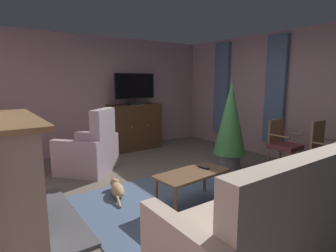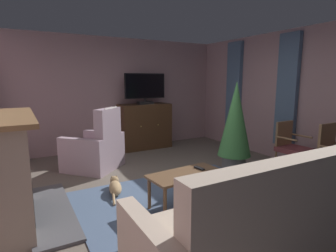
{
  "view_description": "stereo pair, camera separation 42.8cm",
  "coord_description": "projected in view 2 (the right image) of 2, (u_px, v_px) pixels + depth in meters",
  "views": [
    {
      "loc": [
        -2.51,
        -3.16,
        1.65
      ],
      "look_at": [
        -0.12,
        0.23,
        0.94
      ],
      "focal_mm": 28.96,
      "sensor_mm": 36.0,
      "label": 1
    },
    {
      "loc": [
        -2.14,
        -3.39,
        1.65
      ],
      "look_at": [
        -0.12,
        0.23,
        0.94
      ],
      "focal_mm": 28.96,
      "sensor_mm": 36.0,
      "label": 2
    }
  ],
  "objects": [
    {
      "name": "sofa_floral",
      "position": [
        250.0,
        229.0,
        2.4
      ],
      "size": [
        2.08,
        0.91,
        1.04
      ],
      "color": "#C6B29E",
      "rests_on": "ground_plane"
    },
    {
      "name": "rug_central",
      "position": [
        175.0,
        195.0,
        3.9
      ],
      "size": [
        2.78,
        1.69,
        0.01
      ],
      "primitive_type": "cube",
      "color": "slate",
      "rests_on": "ground_plane"
    },
    {
      "name": "side_chair_beside_plant",
      "position": [
        335.0,
        155.0,
        4.08
      ],
      "size": [
        0.46,
        0.46,
        0.99
      ],
      "color": "brown",
      "rests_on": "ground_plane"
    },
    {
      "name": "coffee_table",
      "position": [
        186.0,
        177.0,
        3.52
      ],
      "size": [
        1.02,
        0.54,
        0.45
      ],
      "color": "brown",
      "rests_on": "ground_plane"
    },
    {
      "name": "potted_plant_leafy_by_curtain",
      "position": [
        235.0,
        124.0,
        4.72
      ],
      "size": [
        0.58,
        0.58,
        1.63
      ],
      "color": "slate",
      "rests_on": "ground_plane"
    },
    {
      "name": "cat",
      "position": [
        115.0,
        187.0,
        3.98
      ],
      "size": [
        0.3,
        0.7,
        0.2
      ],
      "color": "tan",
      "rests_on": "ground_plane"
    },
    {
      "name": "tv_remote",
      "position": [
        199.0,
        168.0,
        3.67
      ],
      "size": [
        0.07,
        0.17,
        0.02
      ],
      "primitive_type": "cube",
      "rotation": [
        0.0,
        0.0,
        4.84
      ],
      "color": "black",
      "rests_on": "coffee_table"
    },
    {
      "name": "ground_plane",
      "position": [
        182.0,
        188.0,
        4.23
      ],
      "size": [
        5.75,
        6.28,
        0.04
      ],
      "primitive_type": "cube",
      "color": "#665B51"
    },
    {
      "name": "wall_back",
      "position": [
        118.0,
        94.0,
        6.49
      ],
      "size": [
        5.75,
        0.1,
        2.61
      ],
      "primitive_type": "cube",
      "color": "gray",
      "rests_on": "ground_plane"
    },
    {
      "name": "television",
      "position": [
        145.0,
        88.0,
        6.37
      ],
      "size": [
        1.01,
        0.2,
        0.72
      ],
      "color": "black",
      "rests_on": "tv_cabinet"
    },
    {
      "name": "armchair_near_window",
      "position": [
        96.0,
        150.0,
        5.03
      ],
      "size": [
        1.23,
        1.23,
        1.16
      ],
      "color": "#AD93A3",
      "rests_on": "ground_plane"
    },
    {
      "name": "curtain_panel_near",
      "position": [
        287.0,
        91.0,
        5.31
      ],
      "size": [
        0.1,
        0.44,
        2.19
      ],
      "primitive_type": "cube",
      "color": "slate"
    },
    {
      "name": "fireplace",
      "position": [
        8.0,
        172.0,
        3.1
      ],
      "size": [
        0.95,
        1.73,
        1.26
      ],
      "color": "#4C4C51",
      "rests_on": "ground_plane"
    },
    {
      "name": "wall_right_with_window",
      "position": [
        297.0,
        97.0,
        5.27
      ],
      "size": [
        0.1,
        6.28,
        2.61
      ],
      "primitive_type": "cube",
      "color": "#A6858B",
      "rests_on": "ground_plane"
    },
    {
      "name": "tv_cabinet",
      "position": [
        145.0,
        127.0,
        6.57
      ],
      "size": [
        1.22,
        0.57,
        1.07
      ],
      "color": "black",
      "rests_on": "ground_plane"
    },
    {
      "name": "curtain_panel_far",
      "position": [
        234.0,
        88.0,
        6.6
      ],
      "size": [
        0.1,
        0.44,
        2.19
      ],
      "primitive_type": "cube",
      "color": "slate"
    },
    {
      "name": "side_chair_nearest_door",
      "position": [
        291.0,
        146.0,
        4.73
      ],
      "size": [
        0.48,
        0.48,
        0.92
      ],
      "color": "brown",
      "rests_on": "ground_plane"
    }
  ]
}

